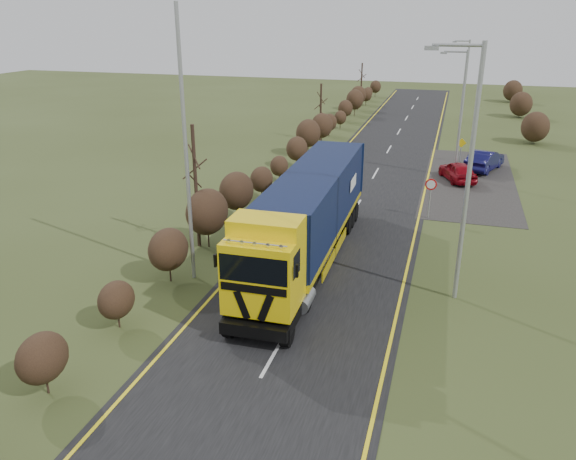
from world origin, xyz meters
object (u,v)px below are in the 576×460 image
(lorry, at_px, (308,214))
(speed_sign, at_px, (430,191))
(streetlight_near, at_px, (466,166))
(car_red_hatchback, at_px, (458,171))
(car_blue_sedan, at_px, (484,160))

(lorry, xyz_separation_m, speed_sign, (5.00, 7.79, -0.79))
(lorry, distance_m, streetlight_near, 7.34)
(car_red_hatchback, xyz_separation_m, speed_sign, (-1.46, -8.40, 0.95))
(car_blue_sedan, height_order, speed_sign, speed_sign)
(car_red_hatchback, height_order, speed_sign, speed_sign)
(car_red_hatchback, bearing_deg, speed_sign, 58.64)
(lorry, bearing_deg, car_red_hatchback, 67.43)
(car_red_hatchback, bearing_deg, car_blue_sedan, -139.59)
(car_blue_sedan, bearing_deg, lorry, 87.59)
(car_blue_sedan, xyz_separation_m, streetlight_near, (-1.85, -21.27, 4.77))
(car_blue_sedan, distance_m, speed_sign, 12.37)
(lorry, bearing_deg, car_blue_sedan, 66.27)
(car_red_hatchback, distance_m, speed_sign, 8.58)
(streetlight_near, bearing_deg, car_red_hatchback, 90.02)
(streetlight_near, bearing_deg, lorry, 166.09)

